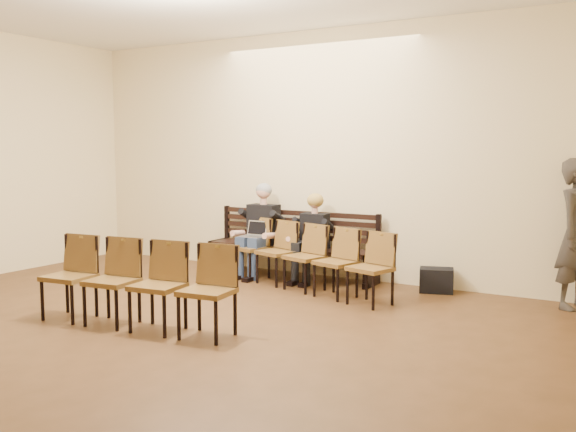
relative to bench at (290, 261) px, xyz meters
The scene contains 10 objects.
ground 4.66m from the bench, 87.08° to the right, with size 10.00×10.00×0.00m, color brown.
room_walls 4.51m from the bench, 86.49° to the right, with size 8.02×10.01×3.51m.
bench is the anchor object (origin of this frame).
seated_man 0.62m from the bench, 164.63° to the right, with size 0.54×0.75×1.30m, color black, non-canonical shape.
seated_woman 0.53m from the bench, 16.37° to the right, with size 0.46×0.64×1.07m, color black, non-canonical shape.
laptop 0.64m from the bench, 141.70° to the right, with size 0.31×0.25×0.23m, color silver.
water_bottle 0.72m from the bench, 31.17° to the right, with size 0.08×0.08×0.25m, color silver.
bag 2.11m from the bench, ahead, with size 0.42×0.29×0.31m, color black.
chair_row_front 0.91m from the bench, 47.46° to the right, with size 2.63×0.47×0.86m, color brown.
chair_row_back 3.08m from the bench, 90.88° to the right, with size 2.20×0.49×0.90m, color brown.
Camera 1 is at (4.34, -3.15, 1.83)m, focal length 40.00 mm.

